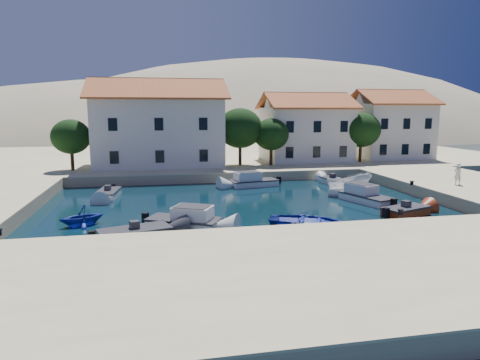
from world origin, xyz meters
name	(u,v)px	position (x,y,z in m)	size (l,w,h in m)	color
ground	(276,242)	(0.00, 0.00, 0.00)	(400.00, 400.00, 0.00)	black
quay_south	(316,274)	(0.00, -6.00, 0.50)	(52.00, 12.00, 1.00)	tan
quay_east	(471,188)	(20.50, 10.00, 0.50)	(11.00, 20.00, 1.00)	tan
quay_north	(216,158)	(2.00, 38.00, 0.50)	(80.00, 36.00, 1.00)	tan
hills	(235,197)	(20.64, 123.62, -23.40)	(254.00, 176.00, 99.00)	#999068
building_left	(158,121)	(-6.00, 28.00, 5.94)	(14.70, 9.45, 9.70)	silver
building_mid	(305,126)	(12.00, 29.00, 5.22)	(10.50, 8.40, 8.30)	silver
building_right	(389,123)	(24.00, 30.00, 5.47)	(9.45, 8.40, 8.80)	silver
trees	(253,131)	(4.51, 25.46, 4.84)	(37.30, 5.30, 6.45)	#382314
bollards	(301,205)	(2.80, 3.87, 1.15)	(29.36, 9.56, 0.30)	black
motorboat_grey_sw	(135,234)	(-7.71, 2.19, 0.29)	(4.34, 2.90, 1.25)	#302F34
cabin_cruiser_south	(183,221)	(-4.84, 3.93, 0.48)	(4.85, 3.71, 1.60)	silver
rowboat_south	(307,226)	(2.80, 2.84, 0.00)	(3.37, 4.71, 0.98)	#1C2E9C
motorboat_red_se	(406,211)	(10.50, 4.13, 0.30)	(3.80, 2.66, 1.25)	maroon
cabin_cruiser_east	(367,197)	(9.88, 8.59, 0.48)	(3.19, 4.90, 1.60)	silver
boat_east	(349,194)	(10.09, 12.15, 0.00)	(1.81, 4.82, 1.86)	silver
motorboat_white_ne	(333,181)	(10.65, 17.06, 0.30)	(1.85, 3.37, 1.25)	silver
rowboat_west	(82,225)	(-11.13, 5.84, 0.00)	(2.37, 2.74, 1.44)	#1C2E9C
motorboat_white_west	(108,194)	(-10.42, 14.52, 0.30)	(2.00, 3.77, 1.25)	silver
cabin_cruiser_north	(254,181)	(2.75, 17.40, 0.48)	(4.82, 2.71, 1.60)	silver
pedestrian	(458,174)	(18.54, 9.39, 1.92)	(0.67, 0.44, 1.83)	silver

